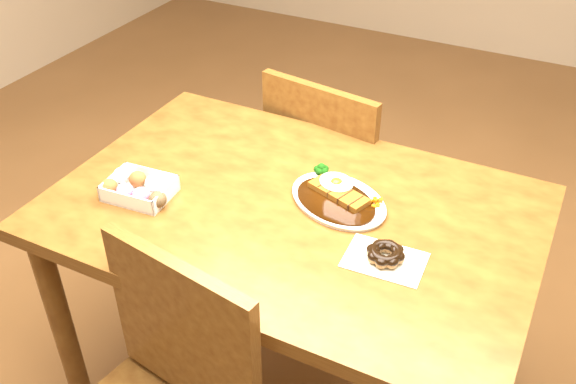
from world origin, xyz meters
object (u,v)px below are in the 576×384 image
at_px(chair_far, 336,178).
at_px(donut_box, 138,188).
at_px(katsu_curry_plate, 338,197).
at_px(pon_de_ring, 385,254).
at_px(table, 292,236).

height_order(chair_far, donut_box, chair_far).
distance_m(chair_far, donut_box, 0.78).
bearing_deg(katsu_curry_plate, donut_box, -156.07).
relative_size(chair_far, pon_de_ring, 4.72).
height_order(katsu_curry_plate, donut_box, katsu_curry_plate).
relative_size(chair_far, katsu_curry_plate, 2.72).
bearing_deg(pon_de_ring, katsu_curry_plate, 139.19).
bearing_deg(pon_de_ring, donut_box, -175.71).
xyz_separation_m(chair_far, katsu_curry_plate, (0.19, -0.47, 0.29)).
relative_size(chair_far, donut_box, 4.52).
height_order(chair_far, katsu_curry_plate, chair_far).
bearing_deg(katsu_curry_plate, pon_de_ring, -40.81).
bearing_deg(table, pon_de_ring, -17.73).
relative_size(table, katsu_curry_plate, 3.76).
bearing_deg(chair_far, donut_box, 76.43).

